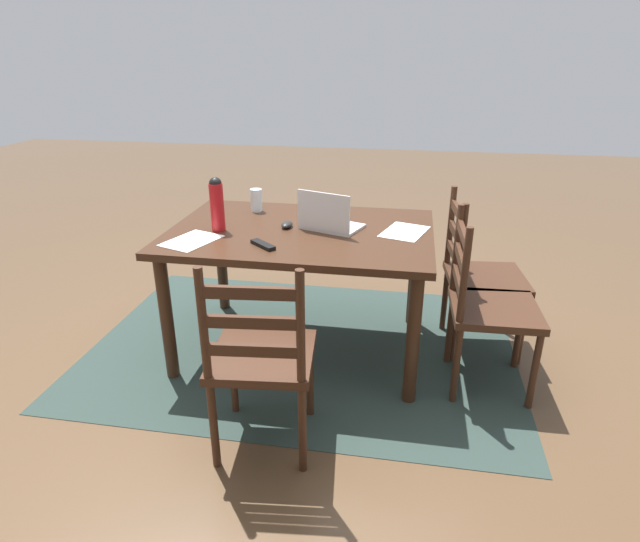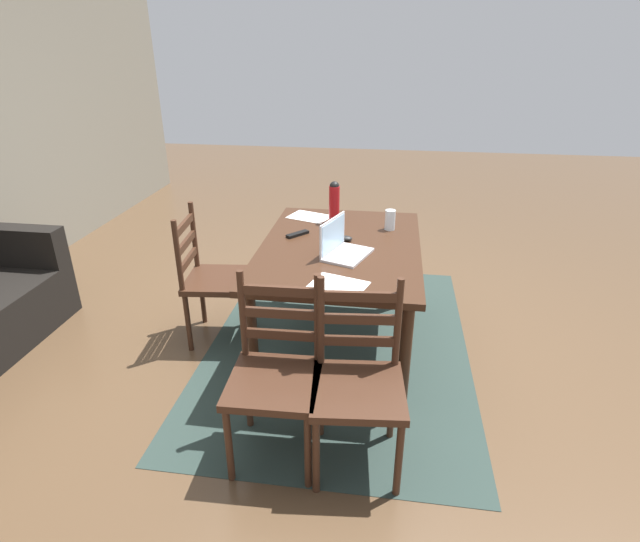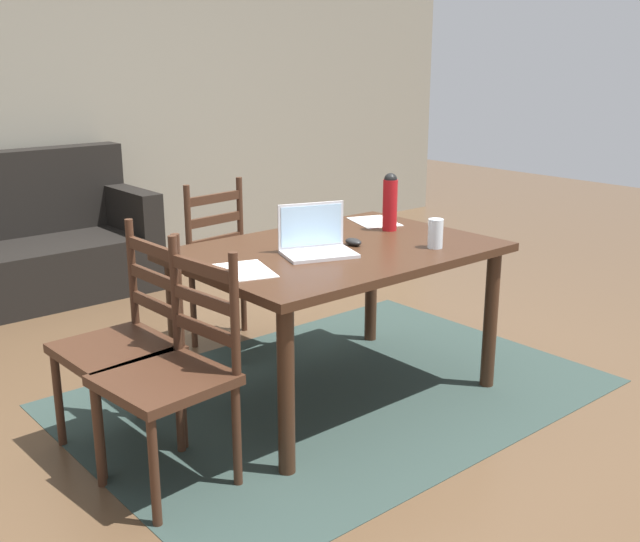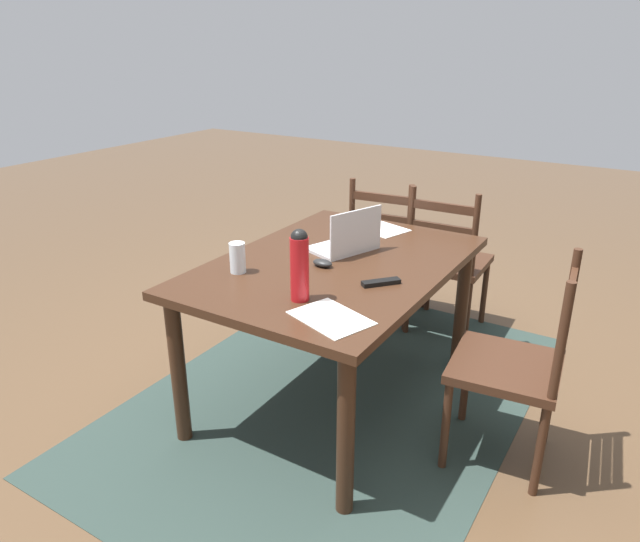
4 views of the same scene
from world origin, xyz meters
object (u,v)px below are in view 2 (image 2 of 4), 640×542
(drinking_glass, at_px, (390,220))
(computer_mouse, at_px, (345,238))
(chair_left_near, at_px, (358,383))
(chair_left_far, at_px, (276,376))
(chair_far_head, at_px, (213,278))
(dining_table, at_px, (340,258))
(water_bottle, at_px, (334,201))
(laptop, at_px, (341,246))
(tv_remote, at_px, (298,234))

(drinking_glass, height_order, computer_mouse, drinking_glass)
(chair_left_near, height_order, chair_left_far, same)
(drinking_glass, distance_m, computer_mouse, 0.39)
(chair_far_head, xyz_separation_m, drinking_glass, (0.35, -1.19, 0.37))
(dining_table, xyz_separation_m, chair_far_head, (-0.00, 0.88, -0.20))
(chair_left_near, relative_size, water_bottle, 3.17)
(water_bottle, bearing_deg, chair_left_near, -168.63)
(laptop, distance_m, water_bottle, 0.62)
(chair_far_head, height_order, water_bottle, water_bottle)
(chair_far_head, bearing_deg, chair_left_near, -133.22)
(chair_left_near, distance_m, drinking_glass, 1.42)
(computer_mouse, bearing_deg, drinking_glass, -44.29)
(laptop, distance_m, tv_remote, 0.44)
(chair_left_far, bearing_deg, water_bottle, -4.29)
(dining_table, distance_m, laptop, 0.22)
(computer_mouse, relative_size, tv_remote, 0.59)
(water_bottle, bearing_deg, laptop, -169.19)
(dining_table, bearing_deg, chair_left_near, -168.91)
(dining_table, height_order, drinking_glass, drinking_glass)
(water_bottle, bearing_deg, dining_table, -167.99)
(chair_left_near, distance_m, chair_left_far, 0.41)
(chair_left_far, bearing_deg, computer_mouse, -11.49)
(water_bottle, relative_size, tv_remote, 1.76)
(chair_left_far, distance_m, computer_mouse, 1.17)
(dining_table, xyz_separation_m, computer_mouse, (0.09, -0.02, 0.11))
(chair_far_head, xyz_separation_m, computer_mouse, (0.09, -0.90, 0.31))
(dining_table, xyz_separation_m, chair_left_far, (-1.02, 0.21, -0.20))
(chair_far_head, relative_size, water_bottle, 3.17)
(water_bottle, relative_size, drinking_glass, 2.15)
(chair_left_near, bearing_deg, tv_remote, 23.66)
(chair_far_head, bearing_deg, drinking_glass, -73.58)
(chair_far_head, relative_size, chair_left_far, 1.00)
(chair_far_head, bearing_deg, chair_left_far, -146.37)
(chair_left_far, relative_size, tv_remote, 5.59)
(chair_left_far, distance_m, drinking_glass, 1.51)
(chair_far_head, xyz_separation_m, chair_left_far, (-1.02, -0.68, 0.00))
(chair_left_near, height_order, laptop, laptop)
(dining_table, height_order, chair_left_far, chair_left_far)
(dining_table, relative_size, drinking_glass, 10.50)
(dining_table, bearing_deg, chair_far_head, 90.28)
(chair_left_near, xyz_separation_m, laptop, (0.87, 0.18, 0.35))
(tv_remote, bearing_deg, dining_table, -162.98)
(laptop, xyz_separation_m, water_bottle, (0.60, 0.11, 0.10))
(dining_table, distance_m, tv_remote, 0.35)
(chair_left_near, distance_m, water_bottle, 1.57)
(chair_far_head, bearing_deg, computer_mouse, -84.31)
(water_bottle, height_order, drinking_glass, water_bottle)
(laptop, distance_m, computer_mouse, 0.24)
(tv_remote, bearing_deg, water_bottle, -83.17)
(chair_left_far, distance_m, water_bottle, 1.54)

